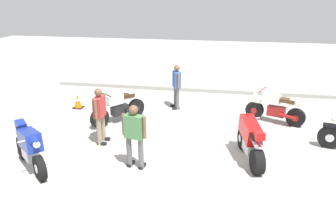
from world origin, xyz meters
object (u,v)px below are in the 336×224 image
Objects in this scene: motorcycle_blue_sportbike at (30,146)px; traffic_cone at (78,101)px; motorcycle_red_sportbike at (250,139)px; motorcycle_silver_cruiser at (119,107)px; person_in_blue_shirt at (177,84)px; person_in_red_shirt at (100,113)px; motorcycle_cream_vintage at (275,108)px; person_in_green_shirt at (134,133)px.

motorcycle_blue_sportbike is 2.95× the size of traffic_cone.
motorcycle_silver_cruiser is at bearing 52.34° from motorcycle_red_sportbike.
person_in_blue_shirt is at bearing 103.77° from motorcycle_blue_sportbike.
motorcycle_silver_cruiser is 2.42m from person_in_blue_shirt.
person_in_blue_shirt reaches higher than motorcycle_red_sportbike.
motorcycle_blue_sportbike is (-1.14, -3.32, 0.07)m from motorcycle_silver_cruiser.
person_in_red_shirt is (1.14, 1.71, 0.32)m from motorcycle_blue_sportbike.
motorcycle_red_sportbike is 3.67× the size of traffic_cone.
motorcycle_cream_vintage is 1.15× the size of person_in_red_shirt.
traffic_cone is at bearing 143.28° from motorcycle_blue_sportbike.
person_in_red_shirt is at bearing 58.75° from person_in_green_shirt.
person_in_green_shirt is at bearing 53.80° from motorcycle_blue_sportbike.
motorcycle_silver_cruiser is at bearing 36.41° from person_in_green_shirt.
person_in_red_shirt reaches higher than motorcycle_blue_sportbike.
motorcycle_red_sportbike is at bearing -25.98° from traffic_cone.
person_in_green_shirt is (1.35, -1.22, 0.01)m from person_in_red_shirt.
traffic_cone is at bearing 125.62° from person_in_red_shirt.
motorcycle_cream_vintage is 7.51m from motorcycle_blue_sportbike.
traffic_cone is at bearing 20.53° from motorcycle_cream_vintage.
person_in_blue_shirt is (1.65, 3.34, 0.01)m from person_in_red_shirt.
motorcycle_red_sportbike reaches higher than traffic_cone.
motorcycle_silver_cruiser is 3.51m from motorcycle_blue_sportbike.
motorcycle_red_sportbike is (4.14, -1.90, 0.07)m from motorcycle_silver_cruiser.
motorcycle_silver_cruiser is at bearing 23.16° from person_in_blue_shirt.
person_in_red_shirt is at bearing 40.67° from person_in_blue_shirt.
motorcycle_red_sportbike is at bearing -4.52° from person_in_red_shirt.
person_in_red_shirt is 3.39m from traffic_cone.
motorcycle_cream_vintage is 5.68m from person_in_red_shirt.
person_in_red_shirt is 0.99× the size of person_in_blue_shirt.
person_in_green_shirt is (1.36, -2.83, 0.41)m from motorcycle_silver_cruiser.
motorcycle_silver_cruiser is 2.25m from traffic_cone.
motorcycle_silver_cruiser is 1.12× the size of motorcycle_blue_sportbike.
person_in_red_shirt is 0.99× the size of person_in_green_shirt.
traffic_cone is at bearing -12.82° from person_in_blue_shirt.
motorcycle_silver_cruiser is 1.08× the size of person_in_red_shirt.
motorcycle_red_sportbike is at bearing 93.33° from motorcycle_cream_vintage.
motorcycle_blue_sportbike reaches higher than traffic_cone.
person_in_blue_shirt reaches higher than motorcycle_cream_vintage.
motorcycle_blue_sportbike is 0.96× the size of person_in_blue_shirt.
motorcycle_red_sportbike is at bearing 57.81° from motorcycle_blue_sportbike.
motorcycle_cream_vintage is 7.04m from traffic_cone.
motorcycle_blue_sportbike is 5.78m from person_in_blue_shirt.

